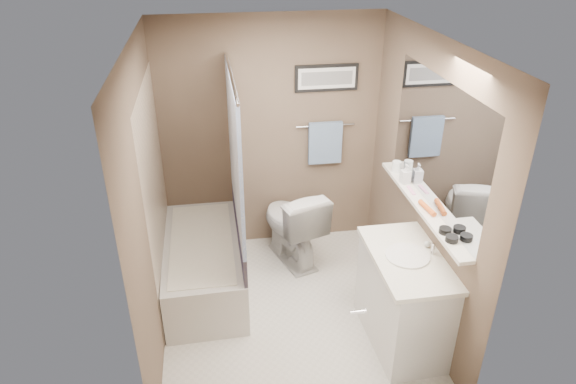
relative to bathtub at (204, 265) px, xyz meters
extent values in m
plane|color=silver|center=(0.75, -0.51, -0.25)|extent=(2.50, 2.50, 0.00)
cube|color=white|center=(0.75, -0.51, 2.13)|extent=(2.20, 2.50, 0.04)
cube|color=brown|center=(0.75, 0.72, 0.95)|extent=(2.20, 0.04, 2.40)
cube|color=brown|center=(0.75, -1.74, 0.95)|extent=(2.20, 0.04, 2.40)
cube|color=brown|center=(-0.33, -0.51, 0.95)|extent=(0.04, 2.50, 2.40)
cube|color=brown|center=(1.83, -0.51, 0.95)|extent=(0.04, 2.50, 2.40)
cube|color=#C3AC93|center=(-0.34, -0.01, 0.75)|extent=(0.02, 1.55, 2.00)
cylinder|color=silver|center=(0.35, -0.01, 1.80)|extent=(0.02, 1.55, 0.02)
cube|color=white|center=(0.35, -0.01, 1.15)|extent=(0.03, 1.45, 1.28)
cube|color=#2C2A4E|center=(0.35, -0.01, 0.33)|extent=(0.03, 1.45, 0.36)
cube|color=silver|center=(1.84, -0.66, 1.37)|extent=(0.02, 1.60, 1.00)
cube|color=silver|center=(1.79, -0.66, 0.85)|extent=(0.12, 1.60, 0.03)
cylinder|color=silver|center=(1.30, 0.71, 1.05)|extent=(0.60, 0.02, 0.02)
cube|color=#94B6D8|center=(1.30, 0.69, 0.87)|extent=(0.34, 0.05, 0.44)
cube|color=black|center=(1.30, 0.73, 1.53)|extent=(0.62, 0.02, 0.26)
cube|color=white|center=(1.30, 0.71, 1.53)|extent=(0.56, 0.00, 0.20)
cube|color=#595959|center=(1.30, 0.71, 1.53)|extent=(0.50, 0.00, 0.13)
cube|color=silver|center=(1.30, -1.75, 0.75)|extent=(0.80, 0.02, 2.00)
cylinder|color=silver|center=(0.97, -1.70, 0.75)|extent=(0.10, 0.02, 0.02)
cube|color=silver|center=(0.00, 0.00, 0.00)|extent=(0.73, 1.51, 0.50)
cube|color=white|center=(0.00, 0.00, 0.25)|extent=(0.56, 1.36, 0.02)
imported|color=silver|center=(0.90, 0.33, 0.17)|extent=(0.69, 0.92, 0.83)
cube|color=silver|center=(1.60, -0.97, 0.15)|extent=(0.54, 0.92, 0.80)
cube|color=silver|center=(1.59, -0.97, 0.57)|extent=(0.54, 0.96, 0.04)
cylinder|color=white|center=(1.58, -0.97, 0.60)|extent=(0.34, 0.34, 0.01)
cylinder|color=silver|center=(1.78, -0.97, 0.64)|extent=(0.02, 0.02, 0.10)
sphere|color=silver|center=(1.78, -0.87, 0.62)|extent=(0.05, 0.05, 0.05)
cylinder|color=black|center=(1.79, -1.21, 0.89)|extent=(0.09, 0.09, 0.04)
cylinder|color=black|center=(1.79, -1.10, 0.89)|extent=(0.09, 0.09, 0.04)
cylinder|color=#D1571D|center=(1.79, -0.77, 0.89)|extent=(0.07, 0.22, 0.04)
cube|color=#F897C1|center=(1.79, -0.43, 0.87)|extent=(0.04, 0.16, 0.01)
cylinder|color=white|center=(1.79, -0.06, 0.92)|extent=(0.08, 0.08, 0.10)
imported|color=#999999|center=(1.79, -0.28, 0.95)|extent=(0.08, 0.08, 0.17)
camera|label=1|loc=(0.16, -4.02, 2.87)|focal=32.00mm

